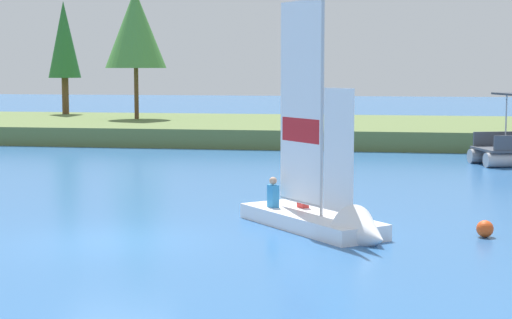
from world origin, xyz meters
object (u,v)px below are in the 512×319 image
Objects in this scene: shoreline_tree_midleft at (135,29)px; channel_buoy at (485,229)px; shoreline_tree_left at (64,41)px; sailboat at (331,216)px.

shoreline_tree_midleft is 33.12m from channel_buoy.
channel_buoy is (17.34, -27.57, -6.04)m from shoreline_tree_midleft.
shoreline_tree_midleft is at bearing -35.37° from shoreline_tree_left.
shoreline_tree_midleft is 1.15× the size of sailboat.
shoreline_tree_left is at bearing 170.92° from sailboat.
shoreline_tree_left reaches higher than channel_buoy.
shoreline_tree_midleft is (6.24, -4.43, 0.51)m from shoreline_tree_left.
shoreline_tree_left is 18.07× the size of channel_buoy.
shoreline_tree_left is 7.67m from shoreline_tree_midleft.
channel_buoy is at bearing 53.21° from sailboat.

